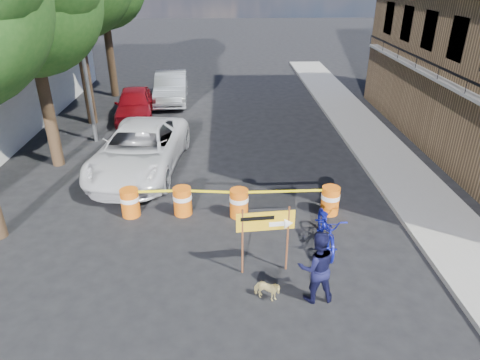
{
  "coord_description": "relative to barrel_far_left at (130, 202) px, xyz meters",
  "views": [
    {
      "loc": [
        -0.3,
        -8.53,
        6.94
      ],
      "look_at": [
        0.14,
        2.75,
        1.3
      ],
      "focal_mm": 32.0,
      "sensor_mm": 36.0,
      "label": 1
    }
  ],
  "objects": [
    {
      "name": "sidewalk_east",
      "position": [
        9.43,
        2.98,
        -0.4
      ],
      "size": [
        2.4,
        40.0,
        0.15
      ],
      "primitive_type": "cube",
      "color": "gray",
      "rests_on": "ground"
    },
    {
      "name": "sedan_silver",
      "position": [
        -0.04,
        12.62,
        0.34
      ],
      "size": [
        1.98,
        5.02,
        1.62
      ],
      "primitive_type": "imported",
      "rotation": [
        0.0,
        0.0,
        0.05
      ],
      "color": "silver",
      "rests_on": "ground"
    },
    {
      "name": "ground",
      "position": [
        3.23,
        -3.02,
        -0.47
      ],
      "size": [
        120.0,
        120.0,
        0.0
      ],
      "primitive_type": "plane",
      "color": "black",
      "rests_on": "ground"
    },
    {
      "name": "streetlamp",
      "position": [
        -2.7,
        6.48,
        3.9
      ],
      "size": [
        1.25,
        0.18,
        8.0
      ],
      "color": "gray",
      "rests_on": "ground"
    },
    {
      "name": "barrel_far_left",
      "position": [
        0.0,
        0.0,
        0.0
      ],
      "size": [
        0.58,
        0.58,
        0.9
      ],
      "color": "#EA540D",
      "rests_on": "ground"
    },
    {
      "name": "dog",
      "position": [
        3.85,
        -3.93,
        -0.19
      ],
      "size": [
        0.72,
        0.53,
        0.55
      ],
      "primitive_type": "imported",
      "rotation": [
        0.0,
        0.0,
        1.18
      ],
      "color": "#CBB974",
      "rests_on": "ground"
    },
    {
      "name": "barrel_mid_left",
      "position": [
        1.6,
        0.03,
        0.0
      ],
      "size": [
        0.58,
        0.58,
        0.9
      ],
      "color": "#EA540D",
      "rests_on": "ground"
    },
    {
      "name": "barrel_mid_right",
      "position": [
        3.34,
        -0.16,
        0.0
      ],
      "size": [
        0.58,
        0.58,
        0.9
      ],
      "color": "#EA540D",
      "rests_on": "ground"
    },
    {
      "name": "barrel_far_right",
      "position": [
        6.18,
        -0.1,
        0.0
      ],
      "size": [
        0.58,
        0.58,
        0.9
      ],
      "color": "#EA540D",
      "rests_on": "ground"
    },
    {
      "name": "detour_sign",
      "position": [
        4.07,
        -2.86,
        0.87
      ],
      "size": [
        1.43,
        0.29,
        1.84
      ],
      "rotation": [
        0.0,
        0.0,
        0.09
      ],
      "color": "#592D19",
      "rests_on": "ground"
    },
    {
      "name": "pedestrian",
      "position": [
        4.95,
        -3.91,
        0.43
      ],
      "size": [
        0.92,
        0.74,
        1.8
      ],
      "primitive_type": "imported",
      "rotation": [
        0.0,
        0.0,
        3.21
      ],
      "color": "black",
      "rests_on": "ground"
    },
    {
      "name": "bicycle",
      "position": [
        5.68,
        -1.82,
        0.61
      ],
      "size": [
        0.79,
        1.16,
        2.15
      ],
      "primitive_type": "imported",
      "rotation": [
        0.0,
        0.0,
        -0.04
      ],
      "color": "#161DB4",
      "rests_on": "ground"
    },
    {
      "name": "sedan_red",
      "position": [
        -1.57,
        9.59,
        0.29
      ],
      "size": [
        2.3,
        4.64,
        1.52
      ],
      "primitive_type": "imported",
      "rotation": [
        0.0,
        0.0,
        0.12
      ],
      "color": "maroon",
      "rests_on": "ground"
    },
    {
      "name": "suv_white",
      "position": [
        -0.22,
        3.3,
        0.38
      ],
      "size": [
        3.43,
        6.4,
        1.71
      ],
      "primitive_type": "imported",
      "rotation": [
        0.0,
        0.0,
        -0.1
      ],
      "color": "silver",
      "rests_on": "ground"
    }
  ]
}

